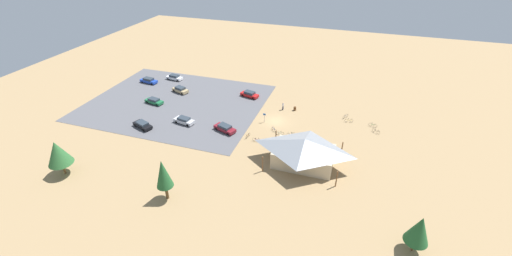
% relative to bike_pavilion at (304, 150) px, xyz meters
% --- Properties ---
extents(ground, '(160.00, 160.00, 0.00)m').
position_rel_bike_pavilion_xyz_m(ground, '(8.53, -12.88, -2.90)').
color(ground, '#9E7F56').
rests_on(ground, ground).
extents(parking_lot_asphalt, '(40.85, 32.63, 0.05)m').
position_rel_bike_pavilion_xyz_m(parking_lot_asphalt, '(33.66, -14.19, -2.88)').
color(parking_lot_asphalt, '#56565B').
rests_on(parking_lot_asphalt, ground).
extents(bike_pavilion, '(12.80, 9.04, 5.14)m').
position_rel_bike_pavilion_xyz_m(bike_pavilion, '(0.00, 0.00, 0.00)').
color(bike_pavilion, '#C6B28E').
rests_on(bike_pavilion, ground).
extents(trash_bin, '(0.60, 0.60, 0.90)m').
position_rel_bike_pavilion_xyz_m(trash_bin, '(5.64, -19.04, -2.45)').
color(trash_bin, brown).
rests_on(trash_bin, ground).
extents(lot_sign, '(0.56, 0.08, 2.20)m').
position_rel_bike_pavilion_xyz_m(lot_sign, '(10.76, -11.77, -1.49)').
color(lot_sign, '#99999E').
rests_on(lot_sign, ground).
extents(pine_center, '(3.96, 3.96, 6.45)m').
position_rel_bike_pavilion_xyz_m(pine_center, '(38.13, 15.42, 1.43)').
color(pine_center, brown).
rests_on(pine_center, ground).
extents(pine_west, '(3.04, 3.04, 5.92)m').
position_rel_bike_pavilion_xyz_m(pine_west, '(-17.09, 13.75, 0.95)').
color(pine_west, brown).
rests_on(pine_west, ground).
extents(pine_far_east, '(2.55, 2.55, 7.27)m').
position_rel_bike_pavilion_xyz_m(pine_far_east, '(18.30, 15.21, 1.94)').
color(pine_far_east, brown).
rests_on(pine_far_east, ground).
extents(bicycle_white_near_sign, '(1.04, 1.57, 0.89)m').
position_rel_bike_pavilion_xyz_m(bicycle_white_near_sign, '(-5.78, -19.13, -2.51)').
color(bicycle_white_near_sign, black).
rests_on(bicycle_white_near_sign, ground).
extents(bicycle_teal_yard_front, '(1.61, 0.54, 0.77)m').
position_rel_bike_pavilion_xyz_m(bicycle_teal_yard_front, '(6.30, -7.92, -2.56)').
color(bicycle_teal_yard_front, black).
rests_on(bicycle_teal_yard_front, ground).
extents(bicycle_yellow_edge_north, '(1.75, 0.56, 0.84)m').
position_rel_bike_pavilion_xyz_m(bicycle_yellow_edge_north, '(-6.62, -17.48, -2.52)').
color(bicycle_yellow_edge_north, black).
rests_on(bicycle_yellow_edge_north, ground).
extents(bicycle_purple_back_row, '(1.66, 0.48, 0.82)m').
position_rel_bike_pavilion_xyz_m(bicycle_purple_back_row, '(10.04, -4.10, -2.54)').
color(bicycle_purple_back_row, black).
rests_on(bicycle_purple_back_row, ground).
extents(bicycle_black_yard_left, '(1.58, 0.96, 0.83)m').
position_rel_bike_pavilion_xyz_m(bicycle_black_yard_left, '(-12.25, -14.70, -2.51)').
color(bicycle_black_yard_left, black).
rests_on(bicycle_black_yard_left, ground).
extents(bicycle_green_front_row, '(1.72, 0.48, 0.87)m').
position_rel_bike_pavilion_xyz_m(bicycle_green_front_row, '(-11.58, -17.06, -2.50)').
color(bicycle_green_front_row, black).
rests_on(bicycle_green_front_row, ground).
extents(bicycle_blue_edge_south, '(1.29, 1.21, 0.83)m').
position_rel_bike_pavilion_xyz_m(bicycle_blue_edge_south, '(7.84, -8.96, -2.54)').
color(bicycle_blue_edge_south, black).
rests_on(bicycle_blue_edge_south, ground).
extents(bicycle_silver_by_bin, '(1.62, 0.92, 0.90)m').
position_rel_bike_pavilion_xyz_m(bicycle_silver_by_bin, '(4.17, -8.10, -2.50)').
color(bicycle_silver_by_bin, black).
rests_on(bicycle_silver_by_bin, ground).
extents(bicycle_orange_lone_west, '(0.50, 1.71, 0.81)m').
position_rel_bike_pavilion_xyz_m(bicycle_orange_lone_west, '(12.16, -4.94, -2.53)').
color(bicycle_orange_lone_west, black).
rests_on(bicycle_orange_lone_west, ground).
extents(car_red_by_curb, '(4.86, 2.84, 1.44)m').
position_rel_bike_pavilion_xyz_m(car_red_by_curb, '(17.83, -22.39, -2.14)').
color(car_red_by_curb, red).
rests_on(car_red_by_curb, parking_lot_asphalt).
extents(car_silver_end_stall, '(4.75, 2.53, 1.37)m').
position_rel_bike_pavilion_xyz_m(car_silver_end_stall, '(26.97, -5.89, -2.17)').
color(car_silver_end_stall, '#BCBCC1').
rests_on(car_silver_end_stall, parking_lot_asphalt).
extents(car_black_far_end, '(4.90, 3.30, 1.31)m').
position_rel_bike_pavilion_xyz_m(car_black_far_end, '(34.37, -1.58, -2.19)').
color(car_black_far_end, black).
rests_on(car_black_far_end, parking_lot_asphalt).
extents(car_blue_near_entry, '(4.97, 2.31, 1.42)m').
position_rel_bike_pavilion_xyz_m(car_blue_near_entry, '(46.54, -21.98, -2.15)').
color(car_blue_near_entry, '#1E42B2').
rests_on(car_blue_near_entry, parking_lot_asphalt).
extents(car_tan_mid_lot, '(4.69, 3.10, 1.48)m').
position_rel_bike_pavilion_xyz_m(car_tan_mid_lot, '(35.46, -19.40, -2.13)').
color(car_tan_mid_lot, tan).
rests_on(car_tan_mid_lot, parking_lot_asphalt).
extents(car_green_front_row, '(4.77, 2.50, 1.31)m').
position_rel_bike_pavilion_xyz_m(car_green_front_row, '(38.31, -11.91, -2.20)').
color(car_green_front_row, '#1E6B3D').
rests_on(car_green_front_row, parking_lot_asphalt).
extents(car_maroon_back_corner, '(5.13, 3.37, 1.41)m').
position_rel_bike_pavilion_xyz_m(car_maroon_back_corner, '(17.43, -5.68, -2.15)').
color(car_maroon_back_corner, maroon).
rests_on(car_maroon_back_corner, parking_lot_asphalt).
extents(car_white_second_row, '(4.69, 2.23, 1.42)m').
position_rel_bike_pavilion_xyz_m(car_white_second_row, '(41.06, -26.10, -2.15)').
color(car_white_second_row, white).
rests_on(car_white_second_row, parking_lot_asphalt).
extents(visitor_near_lot, '(0.36, 0.36, 1.82)m').
position_rel_bike_pavilion_xyz_m(visitor_near_lot, '(8.33, -18.48, -1.94)').
color(visitor_near_lot, '#2D3347').
rests_on(visitor_near_lot, ground).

